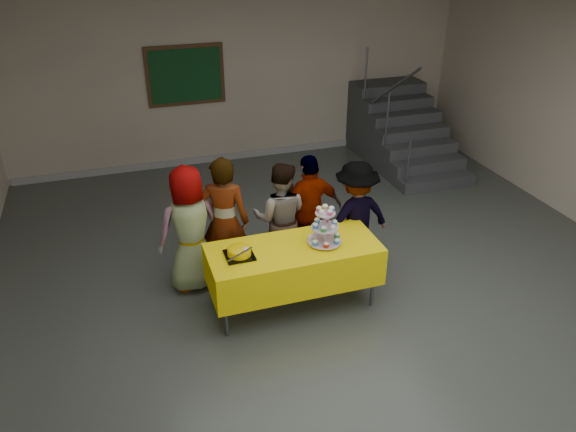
% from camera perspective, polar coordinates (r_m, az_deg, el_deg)
% --- Properties ---
extents(room_shell, '(10.00, 10.04, 3.02)m').
position_cam_1_polar(room_shell, '(5.31, 7.92, 8.04)').
color(room_shell, '#4C514C').
rests_on(room_shell, ground).
extents(bake_table, '(1.88, 0.78, 0.77)m').
position_cam_1_polar(bake_table, '(6.20, 0.58, -4.86)').
color(bake_table, '#595960').
rests_on(bake_table, ground).
extents(cupcake_stand, '(0.38, 0.38, 0.44)m').
position_cam_1_polar(cupcake_stand, '(6.08, 3.76, -1.29)').
color(cupcake_stand, silver).
rests_on(cupcake_stand, bake_table).
extents(bear_cake, '(0.32, 0.36, 0.12)m').
position_cam_1_polar(bear_cake, '(5.92, -4.97, -3.58)').
color(bear_cake, black).
rests_on(bear_cake, bake_table).
extents(schoolchild_a, '(0.81, 0.59, 1.53)m').
position_cam_1_polar(schoolchild_a, '(6.53, -9.91, -1.33)').
color(schoolchild_a, slate).
rests_on(schoolchild_a, ground).
extents(schoolchild_b, '(0.69, 0.57, 1.61)m').
position_cam_1_polar(schoolchild_b, '(6.55, -6.48, -0.60)').
color(schoolchild_b, slate).
rests_on(schoolchild_b, ground).
extents(schoolchild_c, '(0.85, 0.77, 1.43)m').
position_cam_1_polar(schoolchild_c, '(6.78, -0.76, -0.21)').
color(schoolchild_c, slate).
rests_on(schoolchild_c, ground).
extents(schoolchild_d, '(0.90, 0.46, 1.48)m').
position_cam_1_polar(schoolchild_d, '(6.88, 2.24, 0.44)').
color(schoolchild_d, slate).
rests_on(schoolchild_d, ground).
extents(schoolchild_e, '(0.98, 0.64, 1.43)m').
position_cam_1_polar(schoolchild_e, '(6.84, 6.85, -0.14)').
color(schoolchild_e, slate).
rests_on(schoolchild_e, ground).
extents(staircase, '(1.30, 2.40, 2.04)m').
position_cam_1_polar(staircase, '(10.48, 11.17, 8.37)').
color(staircase, '#424447').
rests_on(staircase, ground).
extents(noticeboard, '(1.30, 0.05, 1.00)m').
position_cam_1_polar(noticeboard, '(9.79, -10.36, 13.87)').
color(noticeboard, '#472B16').
rests_on(noticeboard, ground).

